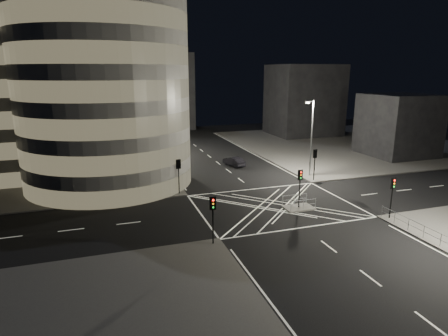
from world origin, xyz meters
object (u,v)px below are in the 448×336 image
object	(u,v)px
traffic_signal_fl	(179,170)
traffic_signal_nr	(392,190)
sedan	(234,161)
central_island	(299,208)
traffic_signal_nl	(213,211)
street_lamp_left_near	(164,140)
street_lamp_right_far	(311,136)
traffic_signal_island	(300,181)
traffic_signal_fr	(315,159)
street_lamp_left_far	(147,122)

from	to	relation	value
traffic_signal_fl	traffic_signal_nr	size ratio (longest dim) A/B	1.00
traffic_signal_fl	sedan	world-z (taller)	traffic_signal_fl
central_island	sedan	distance (m)	19.05
traffic_signal_nl	traffic_signal_nr	world-z (taller)	same
street_lamp_left_near	street_lamp_right_far	world-z (taller)	same
central_island	sedan	size ratio (longest dim) A/B	0.71
street_lamp_left_near	sedan	size ratio (longest dim) A/B	2.38
traffic_signal_nr	traffic_signal_island	xyz separation A→B (m)	(-6.80, 5.30, 0.00)
traffic_signal_fr	street_lamp_right_far	xyz separation A→B (m)	(0.64, 2.20, 2.63)
traffic_signal_nl	sedan	distance (m)	26.60
central_island	traffic_signal_island	world-z (taller)	traffic_signal_island
sedan	traffic_signal_fr	bearing A→B (deg)	108.94
traffic_signal_nl	street_lamp_left_far	xyz separation A→B (m)	(-0.64, 36.80, 2.63)
traffic_signal_fr	street_lamp_left_near	xyz separation A→B (m)	(-18.24, 5.20, 2.63)
traffic_signal_nr	street_lamp_left_far	world-z (taller)	street_lamp_left_far
traffic_signal_nl	central_island	bearing A→B (deg)	26.14
traffic_signal_island	traffic_signal_nl	bearing A→B (deg)	-153.86
street_lamp_left_far	traffic_signal_nr	bearing A→B (deg)	-63.64
traffic_signal_fr	street_lamp_left_far	bearing A→B (deg)	128.17
traffic_signal_fr	traffic_signal_island	distance (m)	10.73
traffic_signal_nr	street_lamp_right_far	size ratio (longest dim) A/B	0.40
central_island	traffic_signal_fr	world-z (taller)	traffic_signal_fr
traffic_signal_fr	traffic_signal_nr	bearing A→B (deg)	-90.00
traffic_signal_fr	sedan	world-z (taller)	traffic_signal_fr
traffic_signal_nr	traffic_signal_island	distance (m)	8.62
traffic_signal_nr	street_lamp_right_far	xyz separation A→B (m)	(0.64, 15.80, 2.63)
street_lamp_right_far	traffic_signal_island	bearing A→B (deg)	-125.30
traffic_signal_fr	central_island	bearing A→B (deg)	-129.33
street_lamp_left_far	sedan	world-z (taller)	street_lamp_left_far
street_lamp_left_far	sedan	bearing A→B (deg)	-48.20
street_lamp_right_far	traffic_signal_fr	bearing A→B (deg)	-106.11
central_island	traffic_signal_island	bearing A→B (deg)	0.00
traffic_signal_fr	sedan	bearing A→B (deg)	123.45
traffic_signal_island	street_lamp_right_far	xyz separation A→B (m)	(7.44, 10.50, 2.63)
street_lamp_right_far	traffic_signal_fl	bearing A→B (deg)	-173.12
traffic_signal_nl	traffic_signal_nr	bearing A→B (deg)	0.00
street_lamp_left_far	sedan	size ratio (longest dim) A/B	2.38
traffic_signal_island	central_island	bearing A→B (deg)	0.00
traffic_signal_nr	sedan	bearing A→B (deg)	106.25
traffic_signal_island	street_lamp_left_far	xyz separation A→B (m)	(-11.44, 31.50, 2.63)
street_lamp_left_near	street_lamp_left_far	bearing A→B (deg)	90.00
traffic_signal_nr	traffic_signal_fl	bearing A→B (deg)	142.31
central_island	traffic_signal_nl	xyz separation A→B (m)	(-10.80, -5.30, 2.84)
traffic_signal_fl	traffic_signal_nr	world-z (taller)	same
traffic_signal_fl	traffic_signal_nl	size ratio (longest dim) A/B	1.00
street_lamp_right_far	traffic_signal_nl	bearing A→B (deg)	-139.09
central_island	traffic_signal_fl	distance (m)	13.91
central_island	street_lamp_right_far	xyz separation A→B (m)	(7.44, 10.50, 5.47)
street_lamp_right_far	sedan	size ratio (longest dim) A/B	2.38
street_lamp_left_near	street_lamp_right_far	xyz separation A→B (m)	(18.87, -3.00, 0.00)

